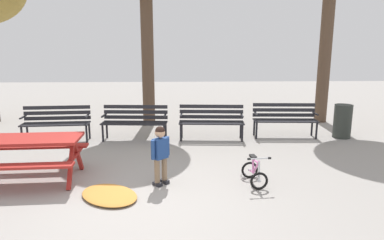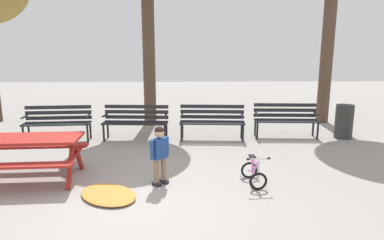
{
  "view_description": "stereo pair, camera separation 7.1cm",
  "coord_description": "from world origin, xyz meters",
  "px_view_note": "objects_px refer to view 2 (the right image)",
  "views": [
    {
      "loc": [
        0.6,
        -4.75,
        2.29
      ],
      "look_at": [
        0.87,
        1.96,
        0.85
      ],
      "focal_mm": 32.35,
      "sensor_mm": 36.0,
      "label": 1
    },
    {
      "loc": [
        0.67,
        -4.76,
        2.29
      ],
      "look_at": [
        0.87,
        1.96,
        0.85
      ],
      "focal_mm": 32.35,
      "sensor_mm": 36.0,
      "label": 2
    }
  ],
  "objects_px": {
    "park_bench_far_right": "(286,117)",
    "child_standing": "(160,151)",
    "park_bench_far_left": "(58,120)",
    "park_bench_right": "(212,119)",
    "trash_bin": "(344,122)",
    "picnic_table": "(27,147)",
    "park_bench_left": "(136,119)",
    "kids_bicycle": "(254,173)"
  },
  "relations": [
    {
      "from": "picnic_table",
      "to": "park_bench_far_left",
      "type": "relative_size",
      "value": 1.15
    },
    {
      "from": "child_standing",
      "to": "trash_bin",
      "type": "relative_size",
      "value": 1.19
    },
    {
      "from": "park_bench_right",
      "to": "child_standing",
      "type": "bearing_deg",
      "value": -111.17
    },
    {
      "from": "park_bench_left",
      "to": "child_standing",
      "type": "relative_size",
      "value": 1.61
    },
    {
      "from": "park_bench_left",
      "to": "park_bench_far_right",
      "type": "relative_size",
      "value": 1.0
    },
    {
      "from": "trash_bin",
      "to": "park_bench_far_right",
      "type": "bearing_deg",
      "value": 173.96
    },
    {
      "from": "park_bench_far_right",
      "to": "child_standing",
      "type": "xyz_separation_m",
      "value": [
        -3.02,
        -3.06,
        0.08
      ]
    },
    {
      "from": "park_bench_far_left",
      "to": "park_bench_left",
      "type": "bearing_deg",
      "value": 0.93
    },
    {
      "from": "park_bench_left",
      "to": "park_bench_far_left",
      "type": "bearing_deg",
      "value": -179.07
    },
    {
      "from": "child_standing",
      "to": "kids_bicycle",
      "type": "distance_m",
      "value": 1.62
    },
    {
      "from": "park_bench_left",
      "to": "picnic_table",
      "type": "bearing_deg",
      "value": -119.71
    },
    {
      "from": "picnic_table",
      "to": "kids_bicycle",
      "type": "relative_size",
      "value": 3.18
    },
    {
      "from": "picnic_table",
      "to": "park_bench_left",
      "type": "height_order",
      "value": "park_bench_left"
    },
    {
      "from": "picnic_table",
      "to": "park_bench_far_right",
      "type": "distance_m",
      "value": 6.0
    },
    {
      "from": "picnic_table",
      "to": "park_bench_far_left",
      "type": "distance_m",
      "value": 2.66
    },
    {
      "from": "picnic_table",
      "to": "park_bench_left",
      "type": "distance_m",
      "value": 3.06
    },
    {
      "from": "park_bench_far_left",
      "to": "trash_bin",
      "type": "xyz_separation_m",
      "value": [
        7.16,
        0.01,
        -0.09
      ]
    },
    {
      "from": "kids_bicycle",
      "to": "park_bench_far_left",
      "type": "bearing_deg",
      "value": 145.57
    },
    {
      "from": "park_bench_far_right",
      "to": "park_bench_far_left",
      "type": "bearing_deg",
      "value": -178.36
    },
    {
      "from": "park_bench_left",
      "to": "kids_bicycle",
      "type": "xyz_separation_m",
      "value": [
        2.35,
        -2.96,
        -0.31
      ]
    },
    {
      "from": "kids_bicycle",
      "to": "trash_bin",
      "type": "bearing_deg",
      "value": 45.42
    },
    {
      "from": "park_bench_far_left",
      "to": "park_bench_right",
      "type": "height_order",
      "value": "same"
    },
    {
      "from": "park_bench_right",
      "to": "park_bench_far_right",
      "type": "bearing_deg",
      "value": 4.77
    },
    {
      "from": "park_bench_right",
      "to": "kids_bicycle",
      "type": "relative_size",
      "value": 2.78
    },
    {
      "from": "park_bench_right",
      "to": "park_bench_far_right",
      "type": "distance_m",
      "value": 1.91
    },
    {
      "from": "park_bench_right",
      "to": "trash_bin",
      "type": "height_order",
      "value": "park_bench_right"
    },
    {
      "from": "picnic_table",
      "to": "child_standing",
      "type": "height_order",
      "value": "child_standing"
    },
    {
      "from": "park_bench_far_left",
      "to": "park_bench_right",
      "type": "relative_size",
      "value": 1.0
    },
    {
      "from": "picnic_table",
      "to": "park_bench_right",
      "type": "distance_m",
      "value": 4.31
    },
    {
      "from": "child_standing",
      "to": "park_bench_far_left",
      "type": "bearing_deg",
      "value": 132.87
    },
    {
      "from": "park_bench_far_right",
      "to": "kids_bicycle",
      "type": "relative_size",
      "value": 2.77
    },
    {
      "from": "kids_bicycle",
      "to": "trash_bin",
      "type": "distance_m",
      "value": 4.13
    },
    {
      "from": "park_bench_left",
      "to": "park_bench_far_right",
      "type": "distance_m",
      "value": 3.8
    },
    {
      "from": "picnic_table",
      "to": "park_bench_far_right",
      "type": "bearing_deg",
      "value": 27.7
    },
    {
      "from": "park_bench_right",
      "to": "trash_bin",
      "type": "bearing_deg",
      "value": 0.09
    },
    {
      "from": "park_bench_far_left",
      "to": "trash_bin",
      "type": "height_order",
      "value": "park_bench_far_left"
    },
    {
      "from": "picnic_table",
      "to": "park_bench_left",
      "type": "bearing_deg",
      "value": 60.29
    },
    {
      "from": "picnic_table",
      "to": "park_bench_far_right",
      "type": "xyz_separation_m",
      "value": [
        5.32,
        2.79,
        -0.08
      ]
    },
    {
      "from": "park_bench_far_left",
      "to": "park_bench_far_right",
      "type": "height_order",
      "value": "same"
    },
    {
      "from": "park_bench_right",
      "to": "park_bench_left",
      "type": "bearing_deg",
      "value": 179.21
    },
    {
      "from": "park_bench_left",
      "to": "kids_bicycle",
      "type": "bearing_deg",
      "value": -51.47
    },
    {
      "from": "park_bench_far_left",
      "to": "trash_bin",
      "type": "distance_m",
      "value": 7.16
    }
  ]
}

